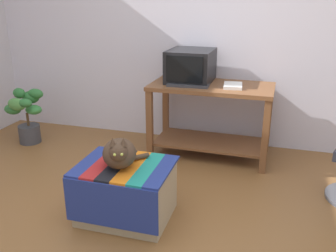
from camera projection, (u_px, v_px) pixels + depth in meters
The scene contains 9 objects.
ground_plane at pixel (125, 241), 2.52m from camera, with size 14.00×14.00×0.00m, color brown.
back_wall at pixel (194, 23), 3.94m from camera, with size 8.00×0.10×2.60m, color silver.
desk at pixel (211, 108), 3.72m from camera, with size 1.22×0.63×0.75m.
tv_monitor at pixel (191, 66), 3.73m from camera, with size 0.45×0.52×0.32m.
keyboard at pixel (188, 85), 3.57m from camera, with size 0.40×0.15×0.02m, color #333338.
book at pixel (233, 86), 3.53m from camera, with size 0.17×0.24×0.03m, color white.
ottoman_with_blanket at pixel (126, 191), 2.73m from camera, with size 0.68×0.55×0.43m.
cat at pixel (120, 153), 2.59m from camera, with size 0.33×0.40×0.27m.
potted_plant at pixel (27, 114), 4.10m from camera, with size 0.42×0.32×0.62m.
Camera 1 is at (0.88, -1.94, 1.59)m, focal length 39.42 mm.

